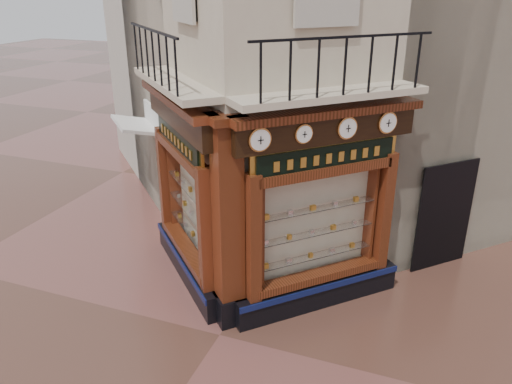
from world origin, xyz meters
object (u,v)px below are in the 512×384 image
at_px(signboard_left, 178,140).
at_px(awning, 145,219).
at_px(signboard_right, 327,157).
at_px(clock_c, 347,128).
at_px(clock_a, 260,140).
at_px(clock_b, 304,134).
at_px(corner_pilaster, 228,228).
at_px(clock_d, 388,123).

bearing_deg(signboard_left, awning, 3.26).
height_order(signboard_left, signboard_right, signboard_right).
height_order(clock_c, signboard_right, clock_c).
bearing_deg(clock_c, signboard_right, 160.01).
height_order(clock_a, signboard_left, clock_a).
relative_size(clock_a, clock_b, 1.20).
bearing_deg(signboard_left, clock_c, -132.57).
bearing_deg(signboard_left, corner_pilaster, -169.75).
distance_m(clock_b, signboard_right, 0.76).
height_order(corner_pilaster, clock_c, corner_pilaster).
height_order(corner_pilaster, clock_d, corner_pilaster).
relative_size(corner_pilaster, clock_a, 10.04).
xyz_separation_m(clock_a, awning, (-4.46, 3.18, -3.62)).
bearing_deg(clock_c, clock_a, 180.00).
distance_m(clock_a, clock_b, 0.80).
xyz_separation_m(corner_pilaster, awning, (-3.87, 3.17, -1.95)).
bearing_deg(signboard_right, clock_c, -19.99).
height_order(clock_a, signboard_right, clock_a).
bearing_deg(signboard_right, clock_b, -168.58).
height_order(clock_c, awning, clock_c).
relative_size(corner_pilaster, signboard_left, 1.96).
relative_size(corner_pilaster, signboard_right, 1.87).
relative_size(clock_b, clock_d, 0.83).
height_order(corner_pilaster, clock_a, corner_pilaster).
distance_m(signboard_left, signboard_right, 2.92).
bearing_deg(awning, clock_c, -154.70).
relative_size(clock_b, signboard_right, 0.16).
bearing_deg(awning, clock_a, -170.47).
bearing_deg(signboard_right, awning, 113.03).
bearing_deg(clock_c, signboard_left, 137.43).
bearing_deg(clock_d, corner_pilaster, 171.64).
xyz_separation_m(clock_b, clock_c, (0.60, 0.60, 0.00)).
bearing_deg(clock_c, clock_b, -180.00).
bearing_deg(signboard_right, clock_d, -5.46).
distance_m(clock_c, awning, 6.99).
relative_size(clock_b, clock_c, 0.84).
relative_size(clock_a, signboard_left, 0.20).
bearing_deg(awning, clock_b, -162.51).
distance_m(corner_pilaster, signboard_right, 2.12).
bearing_deg(awning, signboard_left, -176.74).
bearing_deg(awning, signboard_right, -156.97).
bearing_deg(signboard_left, clock_a, -161.60).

